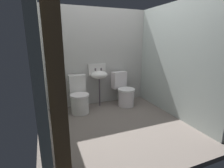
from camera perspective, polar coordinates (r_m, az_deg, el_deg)
ground_plane at (r=3.32m, az=1.97°, el=-13.71°), size 2.80×2.77×0.08m
wall_back at (r=4.09m, az=-4.98°, el=8.79°), size 2.80×0.10×2.24m
wall_left at (r=2.79m, az=-23.02°, el=4.91°), size 0.10×2.57×2.24m
wall_right at (r=3.71m, az=19.60°, el=7.39°), size 0.10×2.57×2.24m
wooden_door_post at (r=1.68m, az=-18.18°, el=-0.48°), size 0.16×0.16×2.24m
toilet_left at (r=3.75m, az=-11.00°, el=-4.47°), size 0.42×0.61×0.78m
toilet_right at (r=4.08m, az=4.08°, el=-2.66°), size 0.49×0.65×0.78m
sink at (r=3.94m, az=-4.43°, el=3.21°), size 0.42×0.35×0.99m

